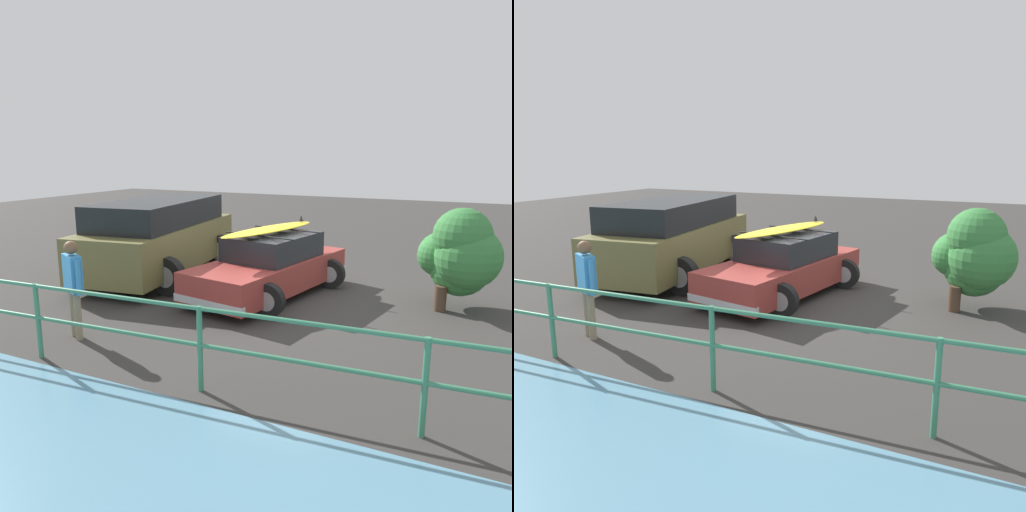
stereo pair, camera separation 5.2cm
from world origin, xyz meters
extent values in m
cube|color=#383533|center=(0.00, 0.00, -0.01)|extent=(44.00, 44.00, 0.02)
cube|color=#9E3833|center=(0.16, 0.03, 0.47)|extent=(2.21, 4.15, 0.59)
cube|color=#23262B|center=(0.13, -0.13, 1.02)|extent=(1.68, 2.10, 0.50)
cube|color=silver|center=(0.48, 1.94, 0.30)|extent=(1.60, 0.37, 0.14)
cube|color=silver|center=(-0.17, -1.88, 0.30)|extent=(1.60, 0.37, 0.14)
cylinder|color=black|center=(-0.43, 1.37, 0.32)|extent=(0.65, 0.18, 0.65)
cylinder|color=#99999E|center=(-0.43, 1.37, 0.32)|extent=(0.36, 0.19, 0.36)
cylinder|color=black|center=(1.16, 1.10, 0.32)|extent=(0.65, 0.18, 0.65)
cylinder|color=#99999E|center=(1.16, 1.10, 0.32)|extent=(0.36, 0.19, 0.36)
cylinder|color=black|center=(-0.84, -1.04, 0.32)|extent=(0.65, 0.18, 0.65)
cylinder|color=#99999E|center=(-0.84, -1.04, 0.32)|extent=(0.36, 0.19, 0.36)
cylinder|color=black|center=(0.75, -1.31, 0.32)|extent=(0.65, 0.18, 0.65)
cylinder|color=#99999E|center=(0.75, -1.31, 0.32)|extent=(0.36, 0.19, 0.36)
cylinder|color=black|center=(0.22, 0.39, 1.31)|extent=(1.64, 0.31, 0.03)
cylinder|color=black|center=(0.04, -0.64, 1.31)|extent=(1.64, 0.31, 0.03)
ellipsoid|color=yellow|center=(0.21, -0.12, 1.37)|extent=(1.27, 2.92, 0.09)
cone|color=black|center=(-0.07, -1.23, 1.49)|extent=(0.10, 0.10, 0.14)
cube|color=brown|center=(3.21, -0.31, 0.76)|extent=(2.54, 4.99, 0.99)
cube|color=black|center=(3.21, -0.31, 1.55)|extent=(2.25, 3.93, 0.58)
cylinder|color=black|center=(3.55, -2.78, 0.86)|extent=(0.75, 0.28, 0.73)
cylinder|color=black|center=(2.05, 0.98, 0.41)|extent=(0.81, 0.22, 0.81)
cylinder|color=#99999E|center=(2.05, 0.98, 0.41)|extent=(0.45, 0.23, 0.45)
cylinder|color=black|center=(3.98, 1.24, 0.41)|extent=(0.81, 0.22, 0.81)
cylinder|color=#99999E|center=(3.98, 1.24, 0.41)|extent=(0.45, 0.23, 0.45)
cylinder|color=black|center=(2.44, -1.86, 0.41)|extent=(0.81, 0.22, 0.81)
cylinder|color=#99999E|center=(2.44, -1.86, 0.41)|extent=(0.45, 0.23, 0.45)
cylinder|color=black|center=(4.37, -1.60, 0.41)|extent=(0.81, 0.22, 0.81)
cylinder|color=#99999E|center=(4.37, -1.60, 0.41)|extent=(0.45, 0.23, 0.45)
cylinder|color=gray|center=(1.84, 3.67, 0.39)|extent=(0.11, 0.11, 0.79)
cylinder|color=gray|center=(2.03, 3.57, 0.39)|extent=(0.11, 0.11, 0.79)
cube|color=#3D8ED1|center=(1.93, 3.62, 1.08)|extent=(0.49, 0.37, 0.59)
sphere|color=brown|center=(1.93, 3.62, 1.49)|extent=(0.21, 0.21, 0.21)
cylinder|color=#3D8ED1|center=(1.69, 3.74, 1.06)|extent=(0.08, 0.08, 0.56)
cylinder|color=#3D8ED1|center=(2.17, 3.50, 1.06)|extent=(0.08, 0.08, 0.56)
cylinder|color=#387F5B|center=(-3.52, 4.15, 0.56)|extent=(0.07, 0.07, 1.12)
cylinder|color=#387F5B|center=(-0.86, 4.30, 0.56)|extent=(0.07, 0.07, 1.12)
cylinder|color=#387F5B|center=(1.81, 4.45, 0.56)|extent=(0.07, 0.07, 1.12)
cylinder|color=#387F5B|center=(-0.86, 4.30, 1.09)|extent=(10.66, 0.65, 0.06)
cylinder|color=#387F5B|center=(-0.86, 4.30, 0.62)|extent=(10.66, 0.65, 0.06)
cylinder|color=#4C3828|center=(-3.20, -0.43, 0.24)|extent=(0.23, 0.23, 0.49)
sphere|color=#387F3D|center=(-3.48, -0.81, 0.80)|extent=(1.13, 1.13, 1.13)
sphere|color=#387F3D|center=(-3.50, -0.52, 1.44)|extent=(1.06, 1.06, 1.06)
sphere|color=#387F3D|center=(-3.11, -0.92, 0.99)|extent=(0.88, 0.88, 0.88)
sphere|color=#387F3D|center=(-3.62, -0.51, 1.07)|extent=(1.20, 1.20, 1.20)
sphere|color=#387F3D|center=(-3.07, -0.81, 0.98)|extent=(0.77, 0.77, 0.77)
camera|label=1|loc=(-4.04, 9.23, 3.00)|focal=35.00mm
camera|label=2|loc=(-4.09, 9.21, 3.00)|focal=35.00mm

